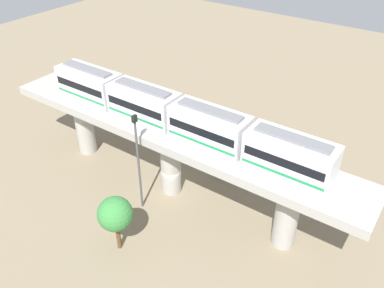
% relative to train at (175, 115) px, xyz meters
% --- Properties ---
extents(ground_plane, '(120.00, 120.00, 0.00)m').
position_rel_train_xyz_m(ground_plane, '(0.00, -0.67, -8.60)').
color(ground_plane, '#84755B').
extents(viaduct, '(5.20, 35.80, 7.07)m').
position_rel_train_xyz_m(viaduct, '(0.00, -0.67, -3.04)').
color(viaduct, '#A8A59E').
rests_on(viaduct, ground).
extents(train, '(2.64, 27.45, 3.24)m').
position_rel_train_xyz_m(train, '(0.00, 0.00, 0.00)').
color(train, white).
rests_on(train, viaduct).
extents(parked_car_silver, '(2.47, 4.44, 1.76)m').
position_rel_train_xyz_m(parked_car_silver, '(-12.39, -3.01, -7.86)').
color(parked_car_silver, '#B2B5BA').
rests_on(parked_car_silver, ground).
extents(parked_car_black, '(2.66, 4.49, 1.76)m').
position_rel_train_xyz_m(parked_car_black, '(-6.29, 2.61, -7.86)').
color(parked_car_black, black).
rests_on(parked_car_black, ground).
extents(parked_car_yellow, '(2.48, 4.44, 1.76)m').
position_rel_train_xyz_m(parked_car_yellow, '(-7.21, -10.84, -7.86)').
color(parked_car_yellow, yellow).
rests_on(parked_car_yellow, ground).
extents(tree_near_viaduct, '(2.79, 2.79, 5.14)m').
position_rel_train_xyz_m(tree_near_viaduct, '(8.22, 0.24, -4.90)').
color(tree_near_viaduct, brown).
rests_on(tree_near_viaduct, ground).
extents(signal_post, '(0.44, 0.28, 9.67)m').
position_rel_train_xyz_m(signal_post, '(3.40, -1.48, -3.25)').
color(signal_post, '#4C4C51').
rests_on(signal_post, ground).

